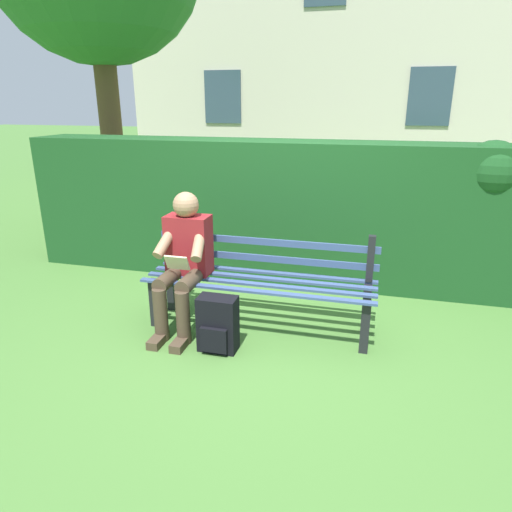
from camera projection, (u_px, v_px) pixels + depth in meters
The scene contains 6 objects.
ground at pixel (259, 328), 4.03m from camera, with size 60.00×60.00×0.00m, color #477533.
park_bench at pixel (261, 280), 3.95m from camera, with size 1.98×0.51×0.86m.
person_seated at pixel (184, 258), 3.89m from camera, with size 0.44×0.73×1.19m.
hedge_backdrop at pixel (300, 210), 4.97m from camera, with size 6.16×0.69×1.57m.
building_facade at pixel (331, 30), 11.22m from camera, with size 9.35×3.17×7.13m.
backpack at pixel (218, 324), 3.62m from camera, with size 0.31×0.25×0.46m.
Camera 1 is at (-0.89, 3.50, 1.91)m, focal length 31.88 mm.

